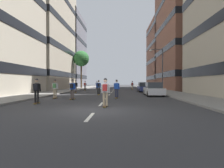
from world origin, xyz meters
The scene contains 23 objects.
ground_plane centered at (0.00, 26.50, 0.00)m, with size 159.03×159.03×0.00m, color #333335.
sidewalk_left centered at (-8.17, 29.82, 0.07)m, with size 3.77×72.89×0.14m, color gray.
sidewalk_right centered at (8.17, 29.82, 0.07)m, with size 3.77×72.89×0.14m, color gray.
lane_markings centered at (0.00, 28.00, 0.00)m, with size 0.16×62.20×0.01m.
building_left_mid centered at (-18.78, 29.93, 13.11)m, with size 17.58×19.31×26.04m.
building_left_far centered at (-18.78, 46.50, 10.61)m, with size 17.58×16.51×21.03m.
building_right_mid centered at (18.78, 29.93, 17.60)m, with size 17.58×18.50×35.01m.
building_right_far centered at (18.78, 46.50, 9.49)m, with size 17.58×17.33×18.80m.
parked_car_near centered at (5.09, 11.59, 0.70)m, with size 1.82×4.40×1.52m.
parked_car_mid centered at (5.09, 20.52, 0.70)m, with size 1.82×4.40×1.52m.
street_tree_near centered at (-8.17, 36.42, 7.21)m, with size 3.79×3.79×9.02m.
streetlamp_right centered at (7.43, 19.56, 4.14)m, with size 2.13×0.30×6.50m.
skater_0 centered at (-5.11, 17.33, 1.02)m, with size 0.55×0.92×1.78m.
skater_1 centered at (-2.00, 34.46, 1.02)m, with size 0.55×0.91×1.78m.
skater_2 centered at (3.72, 28.43, 1.02)m, with size 0.54×0.91×1.78m.
skater_3 centered at (-1.28, 12.85, 1.02)m, with size 0.53×0.90×1.78m.
skater_4 centered at (-2.88, 6.37, 1.02)m, with size 0.56×0.92×1.78m.
skater_5 centered at (-4.74, 7.35, 1.02)m, with size 0.54×0.91×1.78m.
skater_6 centered at (0.42, 1.34, 1.02)m, with size 0.55×0.91×1.78m.
skater_7 centered at (-4.54, 2.92, 1.02)m, with size 0.54×0.91×1.78m.
skater_8 centered at (0.99, 7.90, 0.98)m, with size 0.56×0.92×1.78m.
skater_9 centered at (-3.99, 33.22, 1.02)m, with size 0.55×0.92×1.78m.
skater_10 centered at (-5.14, 24.87, 1.02)m, with size 0.54×0.91×1.78m.
Camera 1 is at (1.34, -10.45, 1.52)m, focal length 31.16 mm.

